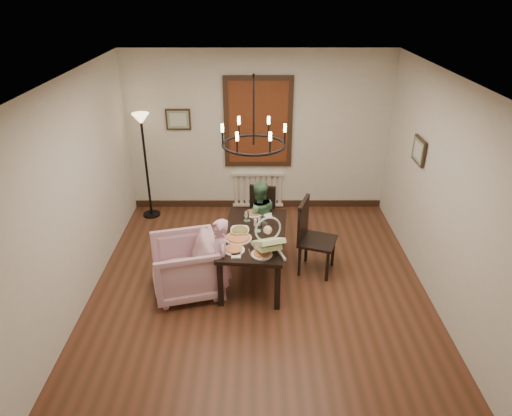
{
  "coord_description": "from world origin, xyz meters",
  "views": [
    {
      "loc": [
        -0.06,
        -5.07,
        3.77
      ],
      "look_at": [
        -0.04,
        0.33,
        1.05
      ],
      "focal_mm": 32.0,
      "sensor_mm": 36.0,
      "label": 1
    }
  ],
  "objects_px": {
    "seated_man": "(258,223)",
    "baby_bouncer": "(268,241)",
    "chair_far": "(260,218)",
    "chair_right": "(318,237)",
    "elderly_woman": "(220,266)",
    "dining_table": "(254,238)",
    "armchair": "(185,266)",
    "drinking_glass": "(265,227)",
    "floor_lamp": "(146,168)"
  },
  "relations": [
    {
      "from": "elderly_woman",
      "to": "seated_man",
      "type": "bearing_deg",
      "value": 138.99
    },
    {
      "from": "dining_table",
      "to": "armchair",
      "type": "relative_size",
      "value": 1.82
    },
    {
      "from": "chair_far",
      "to": "floor_lamp",
      "type": "relative_size",
      "value": 0.52
    },
    {
      "from": "baby_bouncer",
      "to": "seated_man",
      "type": "bearing_deg",
      "value": 76.87
    },
    {
      "from": "seated_man",
      "to": "baby_bouncer",
      "type": "relative_size",
      "value": 1.93
    },
    {
      "from": "armchair",
      "to": "elderly_woman",
      "type": "distance_m",
      "value": 0.49
    },
    {
      "from": "seated_man",
      "to": "baby_bouncer",
      "type": "height_order",
      "value": "baby_bouncer"
    },
    {
      "from": "dining_table",
      "to": "floor_lamp",
      "type": "height_order",
      "value": "floor_lamp"
    },
    {
      "from": "seated_man",
      "to": "elderly_woman",
      "type": "bearing_deg",
      "value": 54.07
    },
    {
      "from": "chair_far",
      "to": "drinking_glass",
      "type": "bearing_deg",
      "value": -74.11
    },
    {
      "from": "chair_right",
      "to": "elderly_woman",
      "type": "distance_m",
      "value": 1.45
    },
    {
      "from": "dining_table",
      "to": "drinking_glass",
      "type": "xyz_separation_m",
      "value": [
        0.15,
        0.04,
        0.16
      ]
    },
    {
      "from": "elderly_woman",
      "to": "floor_lamp",
      "type": "height_order",
      "value": "floor_lamp"
    },
    {
      "from": "chair_right",
      "to": "seated_man",
      "type": "distance_m",
      "value": 0.98
    },
    {
      "from": "chair_far",
      "to": "armchair",
      "type": "bearing_deg",
      "value": -117.09
    },
    {
      "from": "elderly_woman",
      "to": "dining_table",
      "type": "bearing_deg",
      "value": 119.7
    },
    {
      "from": "chair_far",
      "to": "chair_right",
      "type": "relative_size",
      "value": 0.84
    },
    {
      "from": "drinking_glass",
      "to": "floor_lamp",
      "type": "distance_m",
      "value": 2.7
    },
    {
      "from": "armchair",
      "to": "elderly_woman",
      "type": "bearing_deg",
      "value": 61.75
    },
    {
      "from": "chair_far",
      "to": "drinking_glass",
      "type": "relative_size",
      "value": 6.26
    },
    {
      "from": "armchair",
      "to": "drinking_glass",
      "type": "xyz_separation_m",
      "value": [
        1.06,
        0.38,
        0.38
      ]
    },
    {
      "from": "chair_far",
      "to": "floor_lamp",
      "type": "distance_m",
      "value": 2.2
    },
    {
      "from": "chair_right",
      "to": "elderly_woman",
      "type": "relative_size",
      "value": 1.17
    },
    {
      "from": "chair_right",
      "to": "armchair",
      "type": "height_order",
      "value": "chair_right"
    },
    {
      "from": "seated_man",
      "to": "floor_lamp",
      "type": "height_order",
      "value": "floor_lamp"
    },
    {
      "from": "chair_far",
      "to": "baby_bouncer",
      "type": "distance_m",
      "value": 1.42
    },
    {
      "from": "chair_right",
      "to": "baby_bouncer",
      "type": "bearing_deg",
      "value": 150.04
    },
    {
      "from": "chair_right",
      "to": "chair_far",
      "type": "bearing_deg",
      "value": 66.22
    },
    {
      "from": "dining_table",
      "to": "baby_bouncer",
      "type": "distance_m",
      "value": 0.56
    },
    {
      "from": "chair_far",
      "to": "elderly_woman",
      "type": "distance_m",
      "value": 1.44
    },
    {
      "from": "dining_table",
      "to": "drinking_glass",
      "type": "height_order",
      "value": "drinking_glass"
    },
    {
      "from": "elderly_woman",
      "to": "seated_man",
      "type": "height_order",
      "value": "seated_man"
    },
    {
      "from": "elderly_woman",
      "to": "floor_lamp",
      "type": "relative_size",
      "value": 0.52
    },
    {
      "from": "dining_table",
      "to": "chair_right",
      "type": "height_order",
      "value": "chair_right"
    },
    {
      "from": "elderly_woman",
      "to": "seated_man",
      "type": "xyz_separation_m",
      "value": [
        0.5,
        1.13,
        0.01
      ]
    },
    {
      "from": "drinking_glass",
      "to": "floor_lamp",
      "type": "height_order",
      "value": "floor_lamp"
    },
    {
      "from": "elderly_woman",
      "to": "baby_bouncer",
      "type": "xyz_separation_m",
      "value": [
        0.61,
        -0.02,
        0.39
      ]
    },
    {
      "from": "elderly_woman",
      "to": "floor_lamp",
      "type": "xyz_separation_m",
      "value": [
        -1.4,
        2.33,
        0.43
      ]
    },
    {
      "from": "drinking_glass",
      "to": "seated_man",
      "type": "bearing_deg",
      "value": 97.64
    },
    {
      "from": "floor_lamp",
      "to": "armchair",
      "type": "bearing_deg",
      "value": -67.37
    },
    {
      "from": "chair_right",
      "to": "armchair",
      "type": "relative_size",
      "value": 1.28
    },
    {
      "from": "baby_bouncer",
      "to": "drinking_glass",
      "type": "bearing_deg",
      "value": 74.15
    },
    {
      "from": "baby_bouncer",
      "to": "floor_lamp",
      "type": "height_order",
      "value": "floor_lamp"
    },
    {
      "from": "dining_table",
      "to": "chair_far",
      "type": "distance_m",
      "value": 0.9
    },
    {
      "from": "chair_far",
      "to": "armchair",
      "type": "xyz_separation_m",
      "value": [
        -1.0,
        -1.23,
        -0.07
      ]
    },
    {
      "from": "floor_lamp",
      "to": "elderly_woman",
      "type": "bearing_deg",
      "value": -59.04
    },
    {
      "from": "dining_table",
      "to": "armchair",
      "type": "xyz_separation_m",
      "value": [
        -0.91,
        -0.34,
        -0.23
      ]
    },
    {
      "from": "chair_far",
      "to": "elderly_woman",
      "type": "bearing_deg",
      "value": -99.32
    },
    {
      "from": "baby_bouncer",
      "to": "floor_lamp",
      "type": "distance_m",
      "value": 3.08
    },
    {
      "from": "armchair",
      "to": "baby_bouncer",
      "type": "height_order",
      "value": "baby_bouncer"
    }
  ]
}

